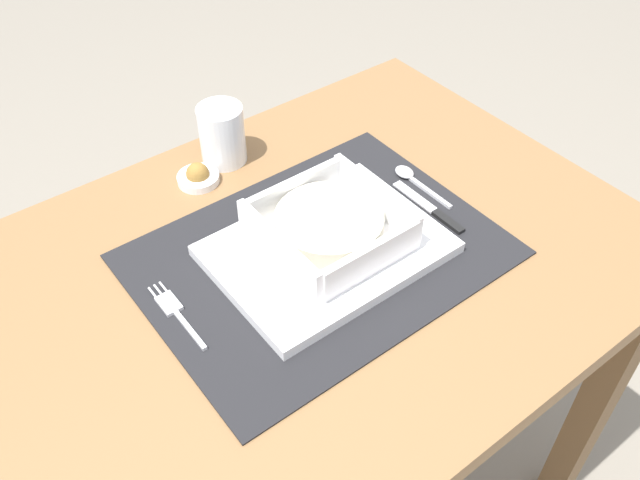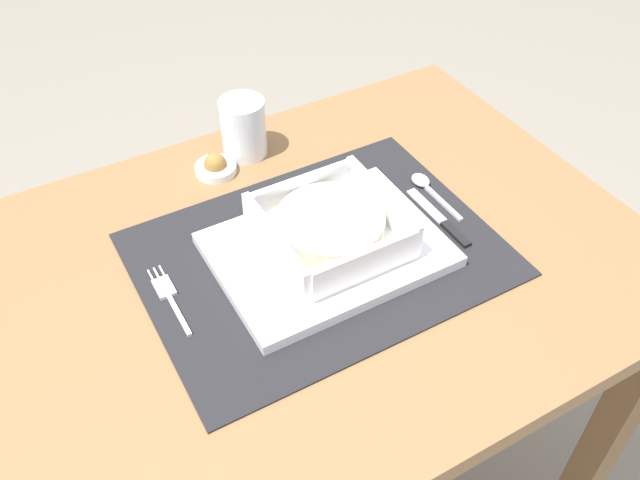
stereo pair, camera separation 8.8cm
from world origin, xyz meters
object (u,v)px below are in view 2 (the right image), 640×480
object	(u,v)px
fork	(168,295)
butter_knife	(442,221)
porridge_bowl	(332,230)
bread_knife	(412,212)
drinking_glass	(244,131)
dining_table	(304,316)
condiment_saucer	(216,167)
spoon	(426,185)

from	to	relation	value
fork	butter_knife	xyz separation A→B (m)	(0.38, -0.06, 0.00)
porridge_bowl	fork	xyz separation A→B (m)	(-0.22, 0.03, -0.04)
bread_knife	drinking_glass	size ratio (longest dim) A/B	1.50
fork	dining_table	bearing A→B (deg)	-8.77
dining_table	drinking_glass	size ratio (longest dim) A/B	9.95
condiment_saucer	butter_knife	bearing A→B (deg)	-49.16
fork	bread_knife	world-z (taller)	bread_knife
dining_table	spoon	distance (m)	0.26
fork	drinking_glass	bearing A→B (deg)	47.02
fork	butter_knife	size ratio (longest dim) A/B	0.94
butter_knife	bread_knife	world-z (taller)	same
dining_table	porridge_bowl	bearing A→B (deg)	-4.91
butter_knife	fork	bearing A→B (deg)	172.11
dining_table	butter_knife	distance (m)	0.24
bread_knife	drinking_glass	xyz separation A→B (m)	(-0.14, 0.25, 0.03)
fork	condiment_saucer	xyz separation A→B (m)	(0.15, 0.21, 0.00)
butter_knife	condiment_saucer	distance (m)	0.35
fork	bread_knife	distance (m)	0.36
porridge_bowl	spoon	world-z (taller)	porridge_bowl
porridge_bowl	butter_knife	xyz separation A→B (m)	(0.16, -0.03, -0.04)
dining_table	butter_knife	size ratio (longest dim) A/B	6.85
spoon	bread_knife	size ratio (longest dim) A/B	0.85
butter_knife	bread_knife	distance (m)	0.04
butter_knife	condiment_saucer	xyz separation A→B (m)	(-0.23, 0.26, 0.00)
porridge_bowl	drinking_glass	bearing A→B (deg)	91.02
porridge_bowl	bread_knife	distance (m)	0.14
fork	bread_knife	xyz separation A→B (m)	(0.35, -0.02, 0.00)
butter_knife	drinking_glass	bearing A→B (deg)	120.91
dining_table	fork	world-z (taller)	fork
spoon	dining_table	bearing A→B (deg)	-173.95
bread_knife	condiment_saucer	bearing A→B (deg)	136.56
spoon	condiment_saucer	size ratio (longest dim) A/B	1.88
butter_knife	condiment_saucer	world-z (taller)	condiment_saucer
butter_knife	drinking_glass	distance (m)	0.33
spoon	drinking_glass	xyz separation A→B (m)	(-0.19, 0.21, 0.03)
spoon	butter_knife	xyz separation A→B (m)	(-0.02, -0.07, -0.00)
porridge_bowl	dining_table	bearing A→B (deg)	175.09
porridge_bowl	spoon	xyz separation A→B (m)	(0.19, 0.05, -0.03)
bread_knife	condiment_saucer	distance (m)	0.30
fork	drinking_glass	distance (m)	0.32
porridge_bowl	spoon	bearing A→B (deg)	13.70
fork	butter_knife	world-z (taller)	butter_knife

